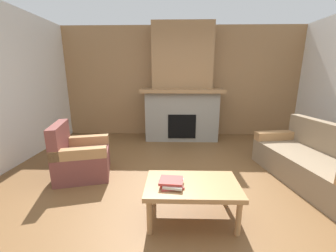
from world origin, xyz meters
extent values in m
plane|color=brown|center=(0.00, 0.00, 0.00)|extent=(9.00, 9.00, 0.00)
cube|color=#997047|center=(0.00, 3.00, 1.35)|extent=(6.00, 0.12, 2.70)
cube|color=gray|center=(0.00, 2.59, 0.57)|extent=(1.70, 0.70, 1.15)
cube|color=black|center=(0.00, 2.26, 0.38)|extent=(0.64, 0.08, 0.56)
cube|color=#997047|center=(0.00, 2.54, 1.19)|extent=(1.90, 0.82, 0.08)
cube|color=#997047|center=(0.00, 2.69, 1.97)|extent=(1.40, 0.50, 1.47)
cube|color=#847056|center=(1.85, 0.44, 0.20)|extent=(1.12, 1.91, 0.40)
cube|color=#A87A4C|center=(1.71, 1.24, 0.48)|extent=(0.85, 0.29, 0.15)
cube|color=brown|center=(-1.61, 0.56, 0.20)|extent=(0.93, 0.93, 0.40)
cube|color=brown|center=(-1.91, 0.49, 0.62)|extent=(0.33, 0.77, 0.45)
cube|color=#A87A4C|center=(-1.53, 0.26, 0.48)|extent=(0.77, 0.33, 0.15)
cube|color=#A87A4C|center=(-1.69, 0.86, 0.48)|extent=(0.77, 0.33, 0.15)
cube|color=#A87A4C|center=(0.01, -0.44, 0.41)|extent=(1.00, 0.60, 0.05)
cylinder|color=#A87A4C|center=(-0.43, -0.68, 0.19)|extent=(0.06, 0.06, 0.38)
cylinder|color=#A87A4C|center=(0.45, -0.68, 0.19)|extent=(0.06, 0.06, 0.38)
cylinder|color=#A87A4C|center=(-0.43, -0.20, 0.19)|extent=(0.06, 0.06, 0.38)
cylinder|color=#A87A4C|center=(0.45, -0.20, 0.19)|extent=(0.06, 0.06, 0.38)
cube|color=#B23833|center=(-0.22, -0.49, 0.44)|extent=(0.27, 0.25, 0.02)
cube|color=beige|center=(-0.20, -0.51, 0.46)|extent=(0.23, 0.25, 0.03)
cube|color=#B23833|center=(-0.22, -0.49, 0.49)|extent=(0.26, 0.22, 0.03)
camera|label=1|loc=(-0.20, -2.47, 1.57)|focal=22.37mm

